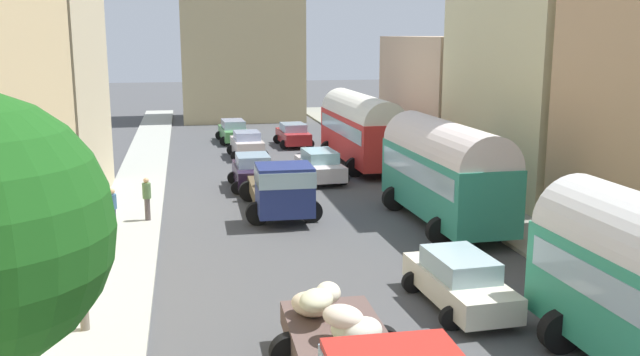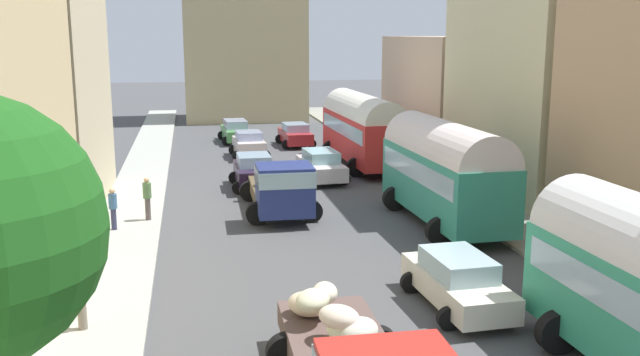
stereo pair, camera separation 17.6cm
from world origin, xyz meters
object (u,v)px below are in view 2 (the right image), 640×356
object	(u,v)px
cargo_truck_1	(281,187)
pedestrian_1	(147,197)
car_1	(249,144)
car_2	(236,131)
parked_bus_1	(445,168)
car_0	(254,171)
car_4	(321,165)
pedestrian_2	(113,207)
parked_bus_2	(362,126)
car_3	(457,281)
pedestrian_0	(81,296)
car_5	(295,135)

from	to	relation	value
cargo_truck_1	pedestrian_1	xyz separation A→B (m)	(-5.26, -0.11, -0.18)
car_1	car_2	world-z (taller)	car_1
parked_bus_1	cargo_truck_1	distance (m)	6.58
car_0	pedestrian_1	size ratio (longest dim) A/B	2.07
cargo_truck_1	car_1	bearing A→B (deg)	90.38
car_4	pedestrian_1	size ratio (longest dim) A/B	2.45
car_2	pedestrian_2	distance (m)	22.33
parked_bus_2	car_3	distance (m)	20.84
cargo_truck_1	car_3	distance (m)	11.02
car_3	car_4	size ratio (longest dim) A/B	0.97
cargo_truck_1	car_2	xyz separation A→B (m)	(-0.47, 20.22, -0.46)
car_1	pedestrian_0	world-z (taller)	pedestrian_0
car_3	pedestrian_1	bearing A→B (deg)	130.00
pedestrian_2	pedestrian_0	bearing A→B (deg)	-89.15
parked_bus_1	car_5	xyz separation A→B (m)	(-2.74, 20.24, -1.47)
parked_bus_2	car_3	xyz separation A→B (m)	(-2.50, -20.64, -1.47)
car_1	car_3	size ratio (longest dim) A/B	0.84
cargo_truck_1	car_3	world-z (taller)	cargo_truck_1
cargo_truck_1	car_5	world-z (taller)	cargo_truck_1
cargo_truck_1	car_5	bearing A→B (deg)	79.53
car_5	pedestrian_2	world-z (taller)	pedestrian_2
car_1	car_0	bearing A→B (deg)	-93.28
pedestrian_1	car_1	bearing A→B (deg)	69.93
car_1	car_2	xyz separation A→B (m)	(-0.38, 6.21, -0.03)
parked_bus_1	car_4	xyz separation A→B (m)	(-3.13, 9.06, -1.45)
car_5	car_1	bearing A→B (deg)	-131.62
parked_bus_2	car_2	world-z (taller)	parked_bus_2
cargo_truck_1	car_3	size ratio (longest dim) A/B	1.54
parked_bus_1	cargo_truck_1	xyz separation A→B (m)	(-6.04, 2.42, -1.00)
car_1	car_4	size ratio (longest dim) A/B	0.82
cargo_truck_1	car_3	xyz separation A→B (m)	(3.43, -10.46, -0.48)
pedestrian_1	car_5	bearing A→B (deg)	64.52
parked_bus_1	parked_bus_2	distance (m)	12.60
parked_bus_2	car_0	distance (m)	8.15
car_4	car_2	bearing A→B (deg)	103.99
car_4	pedestrian_0	world-z (taller)	pedestrian_0
cargo_truck_1	car_5	distance (m)	18.13
parked_bus_1	parked_bus_2	size ratio (longest dim) A/B	0.85
car_4	pedestrian_1	bearing A→B (deg)	-140.40
car_0	car_5	size ratio (longest dim) A/B	0.94
car_0	car_3	world-z (taller)	car_0
car_0	car_1	xyz separation A→B (m)	(0.49, 8.54, -0.02)
car_0	pedestrian_0	distance (m)	16.87
pedestrian_0	pedestrian_1	world-z (taller)	pedestrian_1
cargo_truck_1	pedestrian_1	bearing A→B (deg)	-178.76
car_1	pedestrian_1	world-z (taller)	pedestrian_1
parked_bus_1	pedestrian_0	xyz separation A→B (m)	(-12.33, -7.98, -1.23)
car_1	car_3	bearing A→B (deg)	-81.82
parked_bus_2	cargo_truck_1	world-z (taller)	parked_bus_2
parked_bus_2	car_2	xyz separation A→B (m)	(-6.39, 10.04, -1.46)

